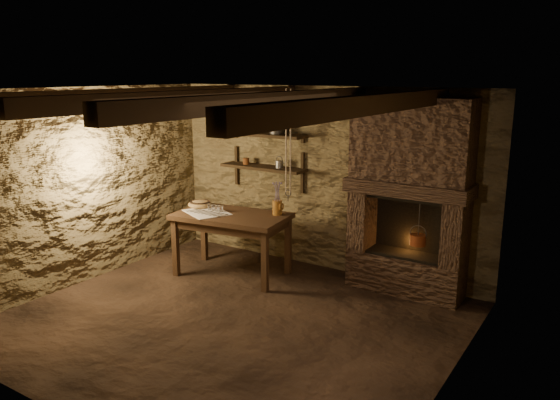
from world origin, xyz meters
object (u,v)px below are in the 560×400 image
Objects in this scene: stoneware_jug at (277,201)px; iron_stockpot at (277,128)px; red_pot at (418,239)px; work_table at (232,242)px; wooden_bowl at (200,204)px.

iron_stockpot reaches higher than stoneware_jug.
work_table is at bearing -164.31° from red_pot.
stoneware_jug is at bearing -56.40° from iron_stockpot.
iron_stockpot is (0.78, 0.69, 1.00)m from wooden_bowl.
stoneware_jug reaches higher than red_pot.
red_pot is at bearing -4.02° from stoneware_jug.
wooden_bowl is 1.53× the size of iron_stockpot.
work_table is at bearing -105.47° from iron_stockpot.
work_table is 7.27× the size of iron_stockpot.
iron_stockpot reaches higher than wooden_bowl.
stoneware_jug is 2.02× the size of iron_stockpot.
iron_stockpot is 0.39× the size of red_pot.
red_pot is (2.80, 0.57, -0.16)m from wooden_bowl.
red_pot is (2.02, -0.12, -1.15)m from iron_stockpot.
stoneware_jug is 1.32× the size of wooden_bowl.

